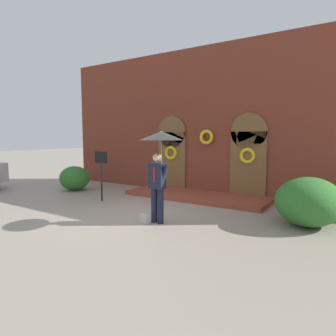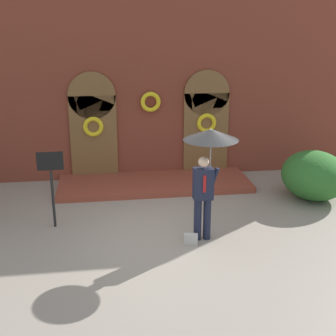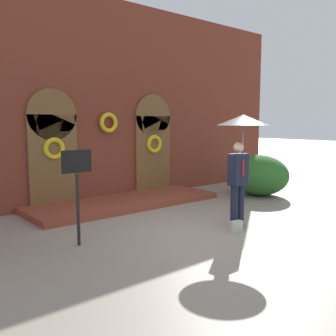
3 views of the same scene
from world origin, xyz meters
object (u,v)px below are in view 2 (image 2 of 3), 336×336
Objects in this scene: person_with_umbrella at (209,151)px; handbag at (191,239)px; sign_post at (51,177)px; shrub_right at (314,175)px.

person_with_umbrella reaches higher than handbag.
shrub_right is (6.41, 0.82, -0.55)m from sign_post.
sign_post is at bearing -172.70° from shrub_right.
person_with_umbrella is 3.94m from shrub_right.
sign_post is 6.48m from shrub_right.
person_with_umbrella reaches higher than shrub_right.
sign_post reaches higher than handbag.
handbag is 0.16× the size of sign_post.
person_with_umbrella is 1.85m from handbag.
sign_post is (-3.21, 1.06, -0.75)m from person_with_umbrella.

